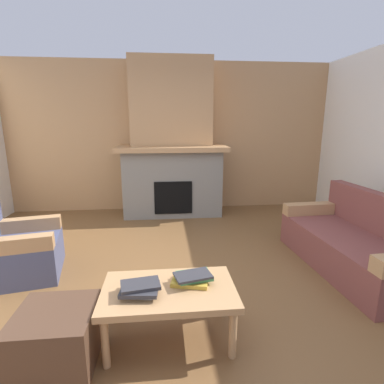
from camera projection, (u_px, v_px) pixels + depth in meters
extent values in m
plane|color=brown|center=(182.00, 290.00, 2.98)|extent=(9.00, 9.00, 0.00)
cube|color=tan|center=(171.00, 138.00, 5.57)|extent=(6.00, 0.12, 2.70)
cube|color=gray|center=(172.00, 182.00, 5.35)|extent=(1.70, 0.70, 1.15)
cube|color=black|center=(173.00, 197.00, 5.08)|extent=(0.64, 0.08, 0.56)
cube|color=tan|center=(172.00, 148.00, 5.16)|extent=(1.90, 0.82, 0.08)
cube|color=tan|center=(171.00, 102.00, 5.13)|extent=(1.40, 0.50, 1.47)
cube|color=brown|center=(351.00, 252.00, 3.37)|extent=(0.94, 1.84, 0.40)
cube|color=brown|center=(383.00, 215.00, 3.33)|extent=(0.26, 1.81, 0.45)
cube|color=tan|center=(314.00, 209.00, 4.10)|extent=(0.85, 0.21, 0.15)
cube|color=#474C6B|center=(22.00, 258.00, 3.24)|extent=(0.90, 0.90, 0.40)
cube|color=tan|center=(11.00, 245.00, 2.89)|extent=(0.77, 0.29, 0.15)
cube|color=tan|center=(25.00, 225.00, 3.46)|extent=(0.77, 0.29, 0.15)
cube|color=tan|center=(169.00, 291.00, 2.23)|extent=(1.00, 0.60, 0.05)
cylinder|color=tan|center=(105.00, 343.00, 2.01)|extent=(0.06, 0.06, 0.38)
cylinder|color=tan|center=(233.00, 334.00, 2.09)|extent=(0.06, 0.06, 0.38)
cylinder|color=tan|center=(116.00, 301.00, 2.47)|extent=(0.06, 0.06, 0.38)
cylinder|color=tan|center=(220.00, 295.00, 2.56)|extent=(0.06, 0.06, 0.38)
cube|color=#4C3323|center=(57.00, 337.00, 2.04)|extent=(0.52, 0.52, 0.40)
cube|color=beige|center=(140.00, 292.00, 2.16)|extent=(0.24, 0.19, 0.03)
cube|color=#2D2D33|center=(140.00, 289.00, 2.13)|extent=(0.29, 0.23, 0.03)
cube|color=#2D2D33|center=(140.00, 285.00, 2.14)|extent=(0.30, 0.22, 0.03)
cube|color=gold|center=(190.00, 281.00, 2.29)|extent=(0.31, 0.24, 0.03)
cube|color=#3D7F4C|center=(194.00, 276.00, 2.31)|extent=(0.29, 0.23, 0.03)
cube|color=#2D2D33|center=(193.00, 275.00, 2.27)|extent=(0.31, 0.23, 0.02)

